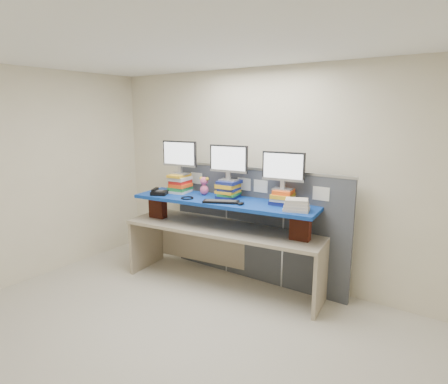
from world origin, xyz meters
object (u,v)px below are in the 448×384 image
Objects in this scene: blue_board at (224,201)px; desk at (224,238)px; monitor_left at (180,155)px; monitor_right at (283,168)px; desk_phone at (159,192)px; monitor_center at (229,161)px; keyboard at (221,202)px.

desk is at bearing 173.13° from blue_board.
monitor_right is (1.46, 0.18, -0.08)m from monitor_left.
desk_phone is (-0.89, -0.25, 0.05)m from blue_board.
monitor_right reaches higher than desk_phone.
monitor_center is at bearing 88.63° from blue_board.
blue_board is at bearing -170.75° from monitor_right.
monitor_right reaches higher than blue_board.
monitor_left is (-0.75, 0.03, 1.02)m from desk.
desk is 1.07m from desk_phone.
monitor_center is 0.73m from monitor_right.
monitor_center reaches higher than monitor_right.
desk is at bearing -10.48° from desk_phone.
desk_phone is at bearing -122.84° from monitor_left.
desk is at bearing -91.37° from monitor_center.
desk_phone is at bearing -171.03° from desk.
desk is 1.20m from monitor_right.
keyboard reaches higher than desk.
blue_board is at bearing -6.87° from desk.
monitor_right is 1.99× the size of desk_phone.
keyboard is at bearing -19.28° from monitor_left.
blue_board is at bearing 87.09° from keyboard.
blue_board is 0.93m from desk_phone.
keyboard is 1.76× the size of desk_phone.
desk_phone is at bearing -171.03° from blue_board.
desk is 1.00m from monitor_center.
blue_board is 4.63× the size of monitor_right.
blue_board is 0.87m from monitor_right.
monitor_left reaches higher than desk_phone.
monitor_right is 0.85m from keyboard.
monitor_right reaches higher than keyboard.
monitor_center is at bearing -3.45° from desk_phone.
monitor_left is 1.00× the size of monitor_right.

